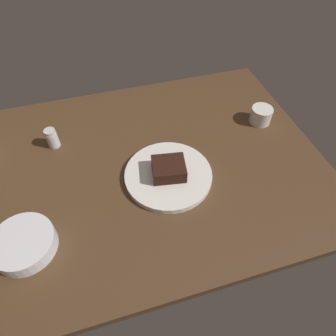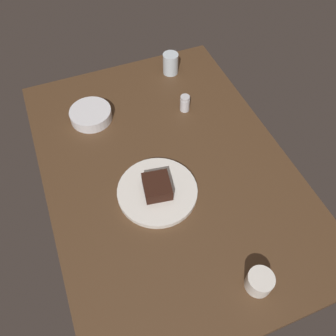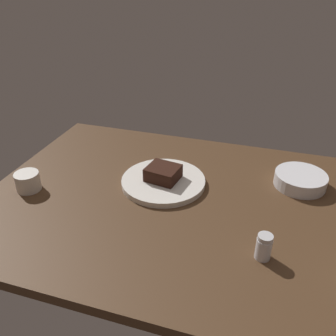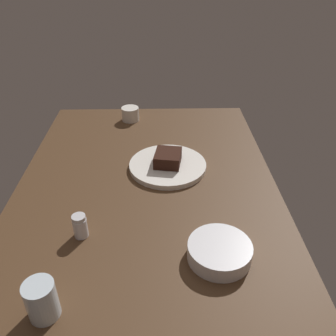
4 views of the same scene
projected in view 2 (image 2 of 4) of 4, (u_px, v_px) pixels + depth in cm
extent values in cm
cube|color=#4C331E|center=(167.00, 169.00, 122.80)|extent=(120.00, 84.00, 3.00)
cylinder|color=white|center=(157.00, 191.00, 114.36)|extent=(26.61, 26.61, 1.81)
cube|color=black|center=(157.00, 187.00, 111.82)|extent=(11.01, 10.10, 4.31)
cylinder|color=silver|center=(185.00, 104.00, 135.94)|extent=(3.83, 3.83, 5.59)
cylinder|color=silver|center=(185.00, 98.00, 133.20)|extent=(3.64, 3.64, 1.20)
cylinder|color=silver|center=(171.00, 64.00, 148.17)|extent=(6.59, 6.59, 9.08)
cylinder|color=silver|center=(91.00, 115.00, 133.50)|extent=(15.99, 15.99, 4.26)
cylinder|color=silver|center=(259.00, 282.00, 94.77)|extent=(7.45, 7.45, 5.78)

